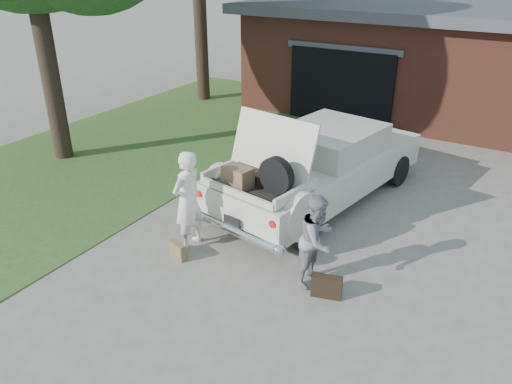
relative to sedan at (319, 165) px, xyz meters
The scene contains 8 objects.
ground 3.02m from the sedan, 92.56° to the right, with size 90.00×90.00×0.00m, color gray.
grass_strip 5.68m from the sedan, behind, with size 6.00×16.00×0.02m, color #2D4C1E.
house 8.65m from the sedan, 84.32° to the left, with size 12.80×7.80×3.30m.
sedan is the anchor object (origin of this frame).
woman_left 3.07m from the sedan, 112.85° to the right, with size 0.65×0.43×1.78m, color white.
woman_right 2.90m from the sedan, 66.06° to the right, with size 0.73×0.57×1.50m, color gray.
suitcase_left 3.51m from the sedan, 108.87° to the right, with size 0.38×0.12×0.29m, color olive.
suitcase_right 3.36m from the sedan, 63.08° to the right, with size 0.47×0.15×0.36m, color black.
Camera 1 is at (3.87, -5.87, 4.75)m, focal length 35.00 mm.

